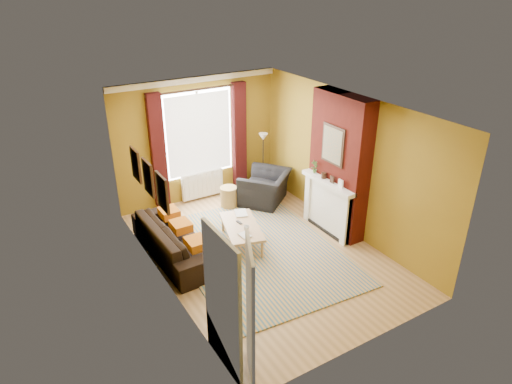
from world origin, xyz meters
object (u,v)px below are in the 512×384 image
at_px(floor_lamp, 263,146).
at_px(armchair, 265,188).
at_px(coffee_table, 241,227).
at_px(sofa, 176,239).
at_px(wicker_stool, 229,197).

bearing_deg(floor_lamp, armchair, -117.11).
height_order(coffee_table, floor_lamp, floor_lamp).
height_order(armchair, floor_lamp, floor_lamp).
xyz_separation_m(coffee_table, floor_lamp, (1.62, 1.84, 0.76)).
xyz_separation_m(armchair, floor_lamp, (0.28, 0.54, 0.78)).
height_order(sofa, wicker_stool, sofa).
xyz_separation_m(sofa, coffee_table, (1.21, -0.32, 0.04)).
relative_size(armchair, floor_lamp, 0.77).
distance_m(sofa, armchair, 2.74).
height_order(sofa, floor_lamp, floor_lamp).
bearing_deg(coffee_table, armchair, 59.93).
xyz_separation_m(coffee_table, wicker_stool, (0.53, 1.53, -0.14)).
bearing_deg(wicker_stool, floor_lamp, 15.89).
bearing_deg(armchair, coffee_table, 5.04).
relative_size(sofa, floor_lamp, 1.59).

